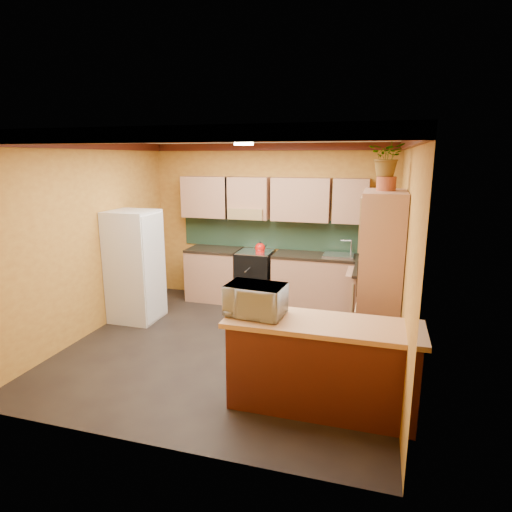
{
  "coord_description": "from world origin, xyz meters",
  "views": [
    {
      "loc": [
        1.8,
        -5.0,
        2.48
      ],
      "look_at": [
        0.21,
        0.45,
        1.16
      ],
      "focal_mm": 30.0,
      "sensor_mm": 36.0,
      "label": 1
    }
  ],
  "objects_px": {
    "fridge": "(135,266)",
    "pantry": "(380,279)",
    "stove": "(255,277)",
    "breakfast_bar": "(321,368)",
    "microwave": "(256,300)",
    "base_cabinets_back": "(291,281)"
  },
  "relations": [
    {
      "from": "fridge",
      "to": "pantry",
      "type": "relative_size",
      "value": 0.81
    },
    {
      "from": "pantry",
      "to": "breakfast_bar",
      "type": "xyz_separation_m",
      "value": [
        -0.51,
        -1.24,
        -0.61
      ]
    },
    {
      "from": "pantry",
      "to": "breakfast_bar",
      "type": "height_order",
      "value": "pantry"
    },
    {
      "from": "fridge",
      "to": "breakfast_bar",
      "type": "height_order",
      "value": "fridge"
    },
    {
      "from": "pantry",
      "to": "microwave",
      "type": "distance_m",
      "value": 1.72
    },
    {
      "from": "pantry",
      "to": "breakfast_bar",
      "type": "relative_size",
      "value": 1.17
    },
    {
      "from": "breakfast_bar",
      "to": "microwave",
      "type": "xyz_separation_m",
      "value": [
        -0.68,
        0.0,
        0.65
      ]
    },
    {
      "from": "stove",
      "to": "microwave",
      "type": "relative_size",
      "value": 1.59
    },
    {
      "from": "base_cabinets_back",
      "to": "pantry",
      "type": "relative_size",
      "value": 1.74
    },
    {
      "from": "fridge",
      "to": "stove",
      "type": "bearing_deg",
      "value": 38.6
    },
    {
      "from": "base_cabinets_back",
      "to": "microwave",
      "type": "height_order",
      "value": "microwave"
    },
    {
      "from": "pantry",
      "to": "fridge",
      "type": "bearing_deg",
      "value": 173.29
    },
    {
      "from": "base_cabinets_back",
      "to": "stove",
      "type": "height_order",
      "value": "stove"
    },
    {
      "from": "fridge",
      "to": "pantry",
      "type": "height_order",
      "value": "pantry"
    },
    {
      "from": "fridge",
      "to": "breakfast_bar",
      "type": "bearing_deg",
      "value": -28.36
    },
    {
      "from": "base_cabinets_back",
      "to": "microwave",
      "type": "xyz_separation_m",
      "value": [
        0.23,
        -2.91,
        0.65
      ]
    },
    {
      "from": "microwave",
      "to": "stove",
      "type": "bearing_deg",
      "value": 110.74
    },
    {
      "from": "stove",
      "to": "fridge",
      "type": "relative_size",
      "value": 0.54
    },
    {
      "from": "fridge",
      "to": "breakfast_bar",
      "type": "relative_size",
      "value": 0.94
    },
    {
      "from": "fridge",
      "to": "breakfast_bar",
      "type": "distance_m",
      "value": 3.53
    },
    {
      "from": "stove",
      "to": "fridge",
      "type": "bearing_deg",
      "value": -141.4
    },
    {
      "from": "breakfast_bar",
      "to": "stove",
      "type": "bearing_deg",
      "value": 117.74
    }
  ]
}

